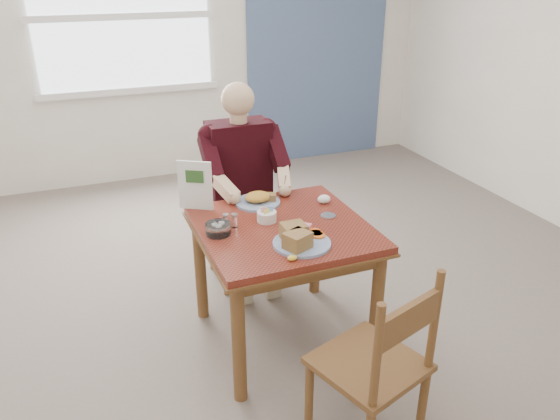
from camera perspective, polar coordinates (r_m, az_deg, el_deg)
name	(u,v)px	position (r m, az deg, el deg)	size (l,w,h in m)	color
floor	(283,336)	(3.38, 0.28, -13.07)	(6.00, 6.00, 0.00)	#6E6359
wall_back	(167,37)	(5.61, -11.72, 17.31)	(5.50, 5.50, 0.00)	white
accent_panel	(318,30)	(6.09, 4.04, 18.26)	(1.60, 0.02, 2.80)	#495F88
lemon_wedge	(292,258)	(2.63, 1.29, -5.03)	(0.05, 0.03, 0.03)	yellow
napkin	(324,199)	(3.25, 4.62, 1.14)	(0.08, 0.07, 0.05)	white
metal_dish	(328,216)	(3.09, 5.05, -0.61)	(0.09, 0.09, 0.01)	silver
window	(122,16)	(5.50, -16.15, 18.85)	(1.72, 0.04, 1.42)	white
table	(283,243)	(3.03, 0.30, -3.48)	(0.92, 0.92, 0.75)	maroon
chair_far	(240,213)	(3.78, -4.21, -0.32)	(0.42, 0.42, 0.95)	brown
chair_near	(377,367)	(2.47, 10.09, -15.86)	(0.53, 0.53, 0.95)	brown
diner	(243,172)	(3.57, -3.94, 3.96)	(0.53, 0.56, 1.39)	tan
near_plate	(299,238)	(2.76, 2.00, -2.99)	(0.36, 0.36, 0.10)	white
far_plate	(259,199)	(3.24, -2.25, 1.13)	(0.35, 0.35, 0.07)	white
caddy	(267,216)	(3.02, -1.40, -0.65)	(0.14, 0.14, 0.08)	white
shakers	(230,220)	(2.95, -5.21, -1.10)	(0.09, 0.06, 0.08)	white
creamer	(218,229)	(2.89, -6.47, -1.95)	(0.15, 0.15, 0.06)	white
menu	(195,185)	(3.16, -8.86, 2.58)	(0.18, 0.11, 0.29)	white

